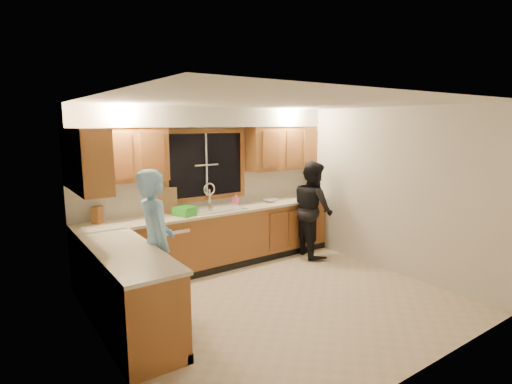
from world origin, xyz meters
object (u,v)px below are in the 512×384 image
man (156,245)px  bowl (270,200)px  knife_block (97,215)px  dishwasher (166,251)px  stove (146,313)px  dish_crate (185,211)px  woman (313,209)px  sink (216,213)px  soap_bottle (236,199)px

man → bowl: (2.47, 1.12, 0.07)m
knife_block → dishwasher: bearing=-52.8°
stove → dish_crate: size_ratio=3.22×
woman → knife_block: bearing=94.9°
man → dish_crate: (0.84, 1.02, 0.11)m
stove → bowl: bearing=32.6°
sink → woman: woman is taller
sink → soap_bottle: (0.46, 0.13, 0.15)m
woman → dish_crate: size_ratio=5.85×
sink → dishwasher: bearing=-179.0°
dishwasher → bowl: bowl is taller
sink → dishwasher: 0.96m
soap_bottle → dish_crate: bearing=-167.6°
dishwasher → soap_bottle: soap_bottle is taller
stove → dish_crate: bearing=54.5°
dishwasher → bowl: bearing=0.7°
dishwasher → man: (-0.55, -1.09, 0.47)m
stove → soap_bottle: soap_bottle is taller
woman → knife_block: (-3.35, 0.64, 0.22)m
dishwasher → man: man is taller
sink → dish_crate: 0.58m
dish_crate → bowl: dish_crate is taller
dishwasher → sink: bearing=1.0°
man → woman: (3.02, 0.62, -0.06)m
dish_crate → soap_bottle: soap_bottle is taller
soap_bottle → bowl: soap_bottle is taller
dishwasher → soap_bottle: 1.45m
dishwasher → woman: 2.54m
soap_bottle → stove: bearing=-139.1°
stove → bowl: bowl is taller
man → woman: bearing=-69.5°
soap_bottle → knife_block: bearing=179.5°
stove → man: man is taller
stove → knife_block: 2.06m
stove → dishwasher: bearing=62.3°
dishwasher → man: size_ratio=0.47×
stove → man: size_ratio=0.51×
dishwasher → knife_block: knife_block is taller
man → knife_block: bearing=23.8°
stove → bowl: size_ratio=4.14×
woman → stove: bearing=127.1°
man → dish_crate: bearing=-30.7°
man → woman: man is taller
sink → knife_block: (-1.73, 0.15, 0.17)m
man → woman: 3.08m
woman → dish_crate: woman is taller
dishwasher → bowl: size_ratio=3.77×
stove → woman: 3.69m
woman → bowl: size_ratio=7.52×
man → sink: bearing=-42.8°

